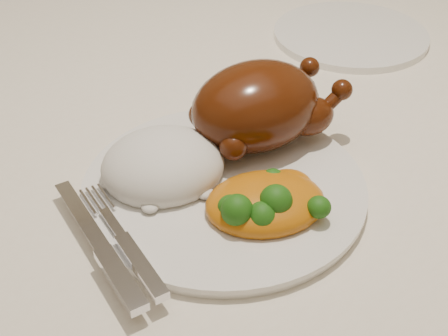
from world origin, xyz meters
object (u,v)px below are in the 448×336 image
dinner_plate (224,188)px  roast_chicken (260,105)px  dining_table (116,200)px  side_plate (350,35)px

dinner_plate → roast_chicken: size_ratio=1.61×
roast_chicken → dining_table: bearing=140.7°
dining_table → roast_chicken: 0.24m
dinner_plate → side_plate: dinner_plate is taller
dining_table → dinner_plate: dinner_plate is taller
dining_table → roast_chicken: bearing=-39.6°
dinner_plate → dining_table: bearing=111.5°
dining_table → roast_chicken: size_ratio=8.97×
roast_chicken → dinner_plate: bearing=-145.5°
side_plate → dinner_plate: bearing=-147.4°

